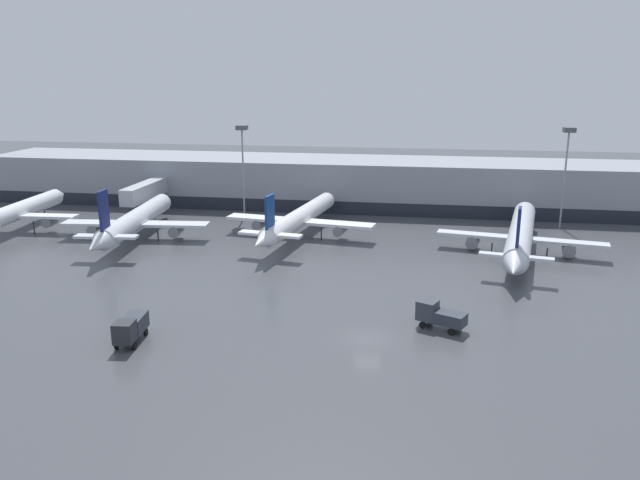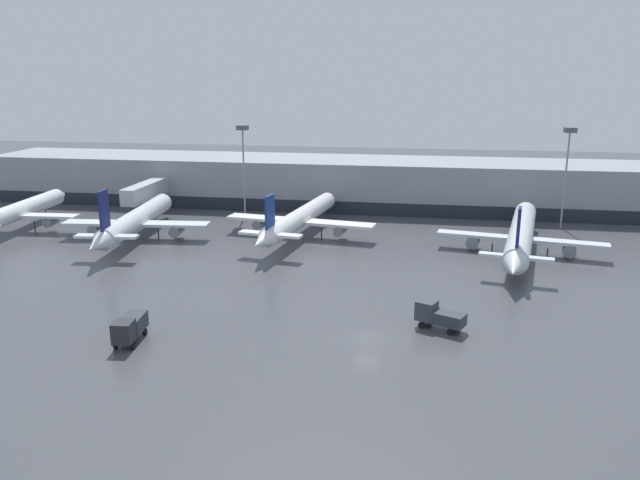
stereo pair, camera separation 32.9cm
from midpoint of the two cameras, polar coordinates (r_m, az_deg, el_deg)
The scene contains 11 objects.
ground_plane at distance 61.28m, azimuth 4.45°, elevation -8.97°, with size 320.00×320.00×0.00m, color #424449.
terminal_building at distance 119.58m, azimuth 7.12°, elevation 5.09°, with size 160.00×30.53×9.00m.
parked_jet_0 at distance 99.81m, azimuth -16.42°, elevation 1.73°, with size 22.81×33.78×9.73m.
parked_jet_2 at distance 92.55m, azimuth 17.99°, elevation 0.47°, with size 23.34×38.36×9.33m.
parked_jet_3 at distance 96.99m, azimuth -1.79°, elevation 2.00°, with size 23.94×34.74×8.85m.
parked_jet_4 at distance 111.55m, azimuth -25.98°, elevation 2.29°, with size 20.53×32.11×9.80m.
service_truck_0 at distance 62.43m, azimuth -16.88°, elevation -7.61°, with size 2.36×5.31×2.67m.
service_truck_1 at distance 63.92m, azimuth 10.90°, elevation -6.75°, with size 5.23×3.74×2.67m.
traffic_cone_0 at distance 64.19m, azimuth -16.86°, elevation -8.17°, with size 0.46×0.46×0.60m.
apron_light_mast_0 at distance 108.77m, azimuth 21.85°, elevation 7.79°, with size 1.80×1.80×16.50m.
apron_light_mast_2 at distance 110.38m, azimuth -6.97°, elevation 8.72°, with size 1.80×1.80×16.18m.
Camera 2 is at (4.78, -55.79, 24.86)m, focal length 35.00 mm.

